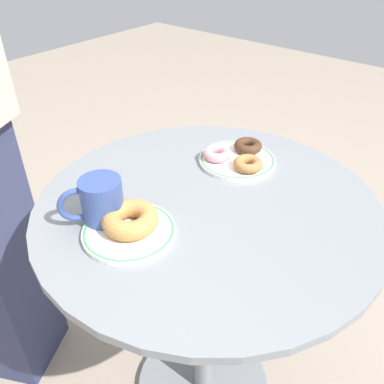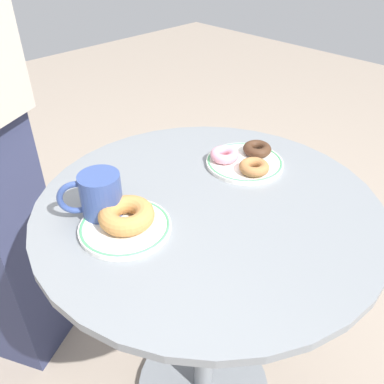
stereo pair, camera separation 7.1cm
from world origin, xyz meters
name	(u,v)px [view 1 (the left image)]	position (x,y,z in m)	size (l,w,h in m)	color
cafe_table	(206,277)	(0.00, 0.00, 0.49)	(0.74, 0.74, 0.72)	slate
plate_left	(129,231)	(-0.18, 0.05, 0.72)	(0.18, 0.18, 0.01)	white
plate_right	(237,160)	(0.18, 0.05, 0.72)	(0.19, 0.19, 0.01)	white
donut_old_fashioned	(130,219)	(-0.17, 0.06, 0.75)	(0.11, 0.11, 0.04)	#BC7F42
donut_chocolate	(248,146)	(0.23, 0.05, 0.74)	(0.07, 0.07, 0.02)	#422819
donut_pink_frosted	(217,153)	(0.15, 0.09, 0.74)	(0.07, 0.07, 0.02)	pink
donut_cinnamon	(247,163)	(0.15, 0.00, 0.74)	(0.07, 0.07, 0.02)	#A36B3D
coffee_mug	(100,202)	(-0.19, 0.12, 0.77)	(0.12, 0.09, 0.10)	#334784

